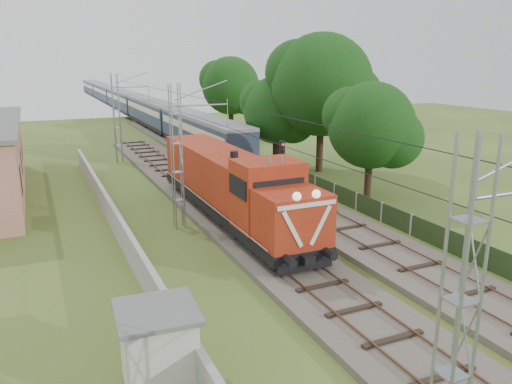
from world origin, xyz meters
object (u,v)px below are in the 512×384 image
coach_rake (124,100)px  signal_post (282,165)px  locomotive (231,184)px  relay_hut (158,346)px

coach_rake → signal_post: bearing=-91.7°
coach_rake → locomotive: bearing=-94.5°
signal_post → relay_hut: size_ratio=1.90×
coach_rake → relay_hut: (-12.40, -76.17, -1.19)m
signal_post → coach_rake: bearing=88.3°
locomotive → relay_hut: locomotive is taller
locomotive → signal_post: locomotive is taller
locomotive → relay_hut: size_ratio=7.17×
relay_hut → signal_post: bearing=50.6°
coach_rake → relay_hut: coach_rake is taller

